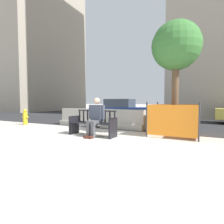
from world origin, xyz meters
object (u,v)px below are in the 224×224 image
object	(u,v)px
seated_person	(96,116)
jersey_barrier_centre	(123,121)
jersey_barrier_left	(80,118)
street_tree	(176,47)
street_bench	(93,124)
fire_hydrant	(25,117)
construction_fence	(175,119)
car_sedan_mid	(121,109)

from	to	relation	value
seated_person	jersey_barrier_centre	world-z (taller)	seated_person
jersey_barrier_left	street_tree	world-z (taller)	street_tree
street_bench	fire_hydrant	world-z (taller)	street_bench
seated_person	construction_fence	bearing A→B (deg)	31.23
seated_person	jersey_barrier_left	xyz separation A→B (m)	(-2.31, 2.11, -0.35)
fire_hydrant	street_bench	bearing A→B (deg)	-10.61
street_bench	street_tree	bearing A→B (deg)	28.51
jersey_barrier_centre	car_sedan_mid	xyz separation A→B (m)	(-2.03, 4.39, 0.34)
seated_person	construction_fence	xyz separation A→B (m)	(2.36, 1.43, -0.10)
construction_fence	car_sedan_mid	distance (m)	6.58
jersey_barrier_centre	jersey_barrier_left	distance (m)	2.43
jersey_barrier_centre	street_tree	bearing A→B (deg)	-15.25
car_sedan_mid	street_bench	bearing A→B (deg)	-74.69
jersey_barrier_centre	street_tree	distance (m)	3.56
street_tree	fire_hydrant	xyz separation A→B (m)	(-7.27, -0.48, -2.66)
jersey_barrier_left	fire_hydrant	world-z (taller)	jersey_barrier_left
street_bench	jersey_barrier_centre	xyz separation A→B (m)	(0.29, 1.98, -0.06)
street_bench	street_tree	size ratio (longest dim) A/B	0.43
street_bench	jersey_barrier_centre	bearing A→B (deg)	81.82
jersey_barrier_centre	street_bench	bearing A→B (deg)	-98.18
fire_hydrant	construction_fence	bearing A→B (deg)	3.79
street_tree	fire_hydrant	size ratio (longest dim) A/B	4.79
seated_person	fire_hydrant	bearing A→B (deg)	169.04
street_bench	jersey_barrier_centre	distance (m)	2.00
jersey_barrier_left	construction_fence	world-z (taller)	construction_fence
seated_person	car_sedan_mid	distance (m)	6.71
jersey_barrier_left	street_bench	bearing A→B (deg)	-43.67
jersey_barrier_centre	street_tree	world-z (taller)	street_tree
seated_person	street_tree	distance (m)	3.63
jersey_barrier_centre	street_tree	xyz separation A→B (m)	(2.24, -0.61, 2.70)
jersey_barrier_centre	construction_fence	world-z (taller)	construction_fence
street_bench	street_tree	world-z (taller)	street_tree
street_tree	fire_hydrant	distance (m)	7.76
seated_person	car_sedan_mid	bearing A→B (deg)	106.50
jersey_barrier_left	car_sedan_mid	size ratio (longest dim) A/B	0.48
jersey_barrier_centre	car_sedan_mid	world-z (taller)	car_sedan_mid
jersey_barrier_centre	fire_hydrant	xyz separation A→B (m)	(-5.03, -1.09, 0.05)
jersey_barrier_left	jersey_barrier_centre	bearing A→B (deg)	-1.56
street_tree	jersey_barrier_centre	bearing A→B (deg)	164.75
jersey_barrier_left	construction_fence	distance (m)	4.73
street_tree	car_sedan_mid	world-z (taller)	street_tree
seated_person	jersey_barrier_left	size ratio (longest dim) A/B	0.65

